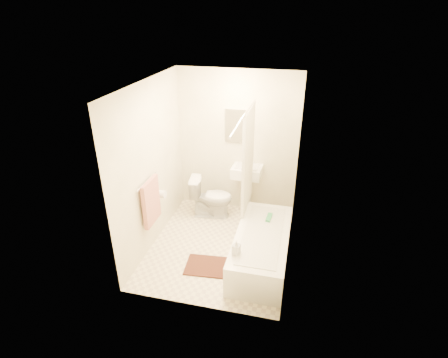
% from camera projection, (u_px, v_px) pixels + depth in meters
% --- Properties ---
extents(floor, '(2.40, 2.40, 0.00)m').
position_uv_depth(floor, '(220.00, 246.00, 5.26)').
color(floor, beige).
rests_on(floor, ground).
extents(ceiling, '(2.40, 2.40, 0.00)m').
position_uv_depth(ceiling, '(219.00, 84.00, 4.18)').
color(ceiling, white).
rests_on(ceiling, ground).
extents(wall_back, '(2.00, 0.02, 2.40)m').
position_uv_depth(wall_back, '(237.00, 143.00, 5.76)').
color(wall_back, beige).
rests_on(wall_back, ground).
extents(wall_left, '(0.02, 2.40, 2.40)m').
position_uv_depth(wall_left, '(151.00, 167.00, 4.93)').
color(wall_left, beige).
rests_on(wall_left, ground).
extents(wall_right, '(0.02, 2.40, 2.40)m').
position_uv_depth(wall_right, '(295.00, 182.00, 4.51)').
color(wall_right, beige).
rests_on(wall_right, ground).
extents(mirror, '(0.40, 0.03, 0.55)m').
position_uv_depth(mirror, '(237.00, 126.00, 5.61)').
color(mirror, white).
rests_on(mirror, wall_back).
extents(curtain_rod, '(0.03, 1.70, 0.03)m').
position_uv_depth(curtain_rod, '(244.00, 116.00, 4.39)').
color(curtain_rod, silver).
rests_on(curtain_rod, wall_back).
extents(shower_curtain, '(0.04, 0.80, 1.55)m').
position_uv_depth(shower_curtain, '(248.00, 160.00, 5.08)').
color(shower_curtain, silver).
rests_on(shower_curtain, curtain_rod).
extents(towel_bar, '(0.02, 0.60, 0.02)m').
position_uv_depth(towel_bar, '(147.00, 181.00, 4.75)').
color(towel_bar, silver).
rests_on(towel_bar, wall_left).
extents(towel, '(0.06, 0.45, 0.66)m').
position_uv_depth(towel, '(151.00, 202.00, 4.88)').
color(towel, '#CC7266').
rests_on(towel, towel_bar).
extents(toilet_paper, '(0.11, 0.12, 0.12)m').
position_uv_depth(toilet_paper, '(162.00, 194.00, 5.24)').
color(toilet_paper, white).
rests_on(toilet_paper, wall_left).
extents(toilet, '(0.75, 0.49, 0.69)m').
position_uv_depth(toilet, '(211.00, 197.00, 5.87)').
color(toilet, white).
rests_on(toilet, floor).
extents(sink, '(0.50, 0.40, 0.95)m').
position_uv_depth(sink, '(247.00, 188.00, 5.92)').
color(sink, white).
rests_on(sink, floor).
extents(bathtub, '(0.71, 1.62, 0.46)m').
position_uv_depth(bathtub, '(262.00, 248.00, 4.85)').
color(bathtub, white).
rests_on(bathtub, floor).
extents(bath_mat, '(0.62, 0.49, 0.02)m').
position_uv_depth(bath_mat, '(207.00, 266.00, 4.83)').
color(bath_mat, '#4E241B').
rests_on(bath_mat, floor).
extents(soap_bottle, '(0.11, 0.11, 0.20)m').
position_uv_depth(soap_bottle, '(236.00, 248.00, 4.32)').
color(soap_bottle, white).
rests_on(soap_bottle, bathtub).
extents(scrub_brush, '(0.08, 0.22, 0.04)m').
position_uv_depth(scrub_brush, '(269.00, 218.00, 5.07)').
color(scrub_brush, '#359B53').
rests_on(scrub_brush, bathtub).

